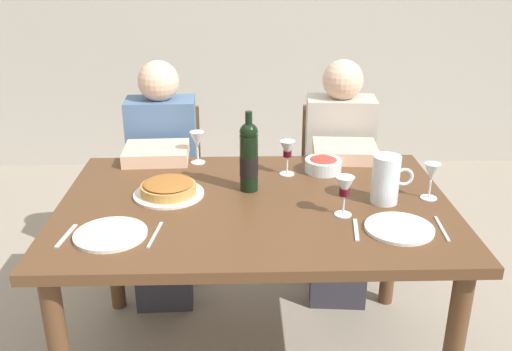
{
  "coord_description": "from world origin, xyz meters",
  "views": [
    {
      "loc": [
        -0.05,
        -1.96,
        1.68
      ],
      "look_at": [
        0.0,
        -0.01,
        0.87
      ],
      "focal_mm": 39.61,
      "sensor_mm": 36.0,
      "label": 1
    }
  ],
  "objects_px": {
    "water_pitcher": "(386,182)",
    "dining_table": "(255,223)",
    "dinner_plate_right_setting": "(111,234)",
    "diner_right": "(340,173)",
    "baked_tart": "(169,189)",
    "chair_right": "(334,177)",
    "wine_glass_spare": "(345,188)",
    "wine_bottle": "(249,157)",
    "wine_glass_right_diner": "(432,174)",
    "chair_left": "(168,178)",
    "salad_bowl": "(323,164)",
    "wine_glass_centre": "(197,141)",
    "wine_glass_left_diner": "(287,151)",
    "dinner_plate_left_setting": "(399,228)",
    "diner_left": "(162,175)"
  },
  "relations": [
    {
      "from": "dinner_plate_left_setting",
      "to": "dining_table",
      "type": "bearing_deg",
      "value": 154.0
    },
    {
      "from": "wine_glass_centre",
      "to": "diner_left",
      "type": "distance_m",
      "value": 0.38
    },
    {
      "from": "dining_table",
      "to": "chair_right",
      "type": "bearing_deg",
      "value": 62.41
    },
    {
      "from": "water_pitcher",
      "to": "wine_glass_right_diner",
      "type": "xyz_separation_m",
      "value": [
        0.18,
        0.03,
        0.02
      ]
    },
    {
      "from": "wine_bottle",
      "to": "dinner_plate_left_setting",
      "type": "xyz_separation_m",
      "value": [
        0.51,
        -0.36,
        -0.14
      ]
    },
    {
      "from": "dining_table",
      "to": "wine_glass_spare",
      "type": "bearing_deg",
      "value": -20.63
    },
    {
      "from": "wine_glass_left_diner",
      "to": "dinner_plate_left_setting",
      "type": "distance_m",
      "value": 0.63
    },
    {
      "from": "wine_glass_centre",
      "to": "water_pitcher",
      "type": "bearing_deg",
      "value": -30.54
    },
    {
      "from": "water_pitcher",
      "to": "dinner_plate_right_setting",
      "type": "height_order",
      "value": "water_pitcher"
    },
    {
      "from": "water_pitcher",
      "to": "dining_table",
      "type": "bearing_deg",
      "value": 178.61
    },
    {
      "from": "water_pitcher",
      "to": "chair_left",
      "type": "relative_size",
      "value": 0.22
    },
    {
      "from": "wine_glass_centre",
      "to": "wine_glass_spare",
      "type": "bearing_deg",
      "value": -43.97
    },
    {
      "from": "water_pitcher",
      "to": "diner_right",
      "type": "xyz_separation_m",
      "value": [
        -0.05,
        0.65,
        -0.23
      ]
    },
    {
      "from": "wine_glass_centre",
      "to": "wine_glass_spare",
      "type": "distance_m",
      "value": 0.79
    },
    {
      "from": "wine_glass_right_diner",
      "to": "chair_right",
      "type": "relative_size",
      "value": 0.17
    },
    {
      "from": "wine_glass_left_diner",
      "to": "wine_glass_right_diner",
      "type": "relative_size",
      "value": 1.04
    },
    {
      "from": "wine_glass_spare",
      "to": "diner_right",
      "type": "bearing_deg",
      "value": 80.82
    },
    {
      "from": "salad_bowl",
      "to": "chair_left",
      "type": "distance_m",
      "value": 0.99
    },
    {
      "from": "water_pitcher",
      "to": "wine_glass_spare",
      "type": "relative_size",
      "value": 1.24
    },
    {
      "from": "water_pitcher",
      "to": "diner_left",
      "type": "distance_m",
      "value": 1.17
    },
    {
      "from": "wine_bottle",
      "to": "dinner_plate_left_setting",
      "type": "distance_m",
      "value": 0.64
    },
    {
      "from": "wine_glass_spare",
      "to": "baked_tart",
      "type": "bearing_deg",
      "value": 163.58
    },
    {
      "from": "baked_tart",
      "to": "wine_glass_spare",
      "type": "distance_m",
      "value": 0.69
    },
    {
      "from": "dining_table",
      "to": "salad_bowl",
      "type": "distance_m",
      "value": 0.45
    },
    {
      "from": "wine_glass_right_diner",
      "to": "wine_glass_spare",
      "type": "relative_size",
      "value": 0.96
    },
    {
      "from": "dinner_plate_right_setting",
      "to": "wine_glass_left_diner",
      "type": "bearing_deg",
      "value": 39.66
    },
    {
      "from": "salad_bowl",
      "to": "diner_left",
      "type": "relative_size",
      "value": 0.14
    },
    {
      "from": "wine_glass_spare",
      "to": "wine_bottle",
      "type": "bearing_deg",
      "value": 145.02
    },
    {
      "from": "chair_left",
      "to": "diner_right",
      "type": "bearing_deg",
      "value": 163.01
    },
    {
      "from": "wine_glass_centre",
      "to": "baked_tart",
      "type": "bearing_deg",
      "value": -104.61
    },
    {
      "from": "chair_right",
      "to": "dinner_plate_right_setting",
      "type": "bearing_deg",
      "value": 54.56
    },
    {
      "from": "wine_bottle",
      "to": "water_pitcher",
      "type": "relative_size",
      "value": 1.74
    },
    {
      "from": "wine_bottle",
      "to": "salad_bowl",
      "type": "xyz_separation_m",
      "value": [
        0.32,
        0.19,
        -0.11
      ]
    },
    {
      "from": "wine_glass_spare",
      "to": "dinner_plate_left_setting",
      "type": "xyz_separation_m",
      "value": [
        0.18,
        -0.12,
        -0.1
      ]
    },
    {
      "from": "wine_glass_right_diner",
      "to": "wine_glass_left_diner",
      "type": "bearing_deg",
      "value": 153.85
    },
    {
      "from": "water_pitcher",
      "to": "salad_bowl",
      "type": "xyz_separation_m",
      "value": [
        -0.19,
        0.32,
        -0.05
      ]
    },
    {
      "from": "wine_glass_centre",
      "to": "chair_left",
      "type": "height_order",
      "value": "wine_glass_centre"
    },
    {
      "from": "baked_tart",
      "to": "chair_right",
      "type": "xyz_separation_m",
      "value": [
        0.8,
        0.8,
        -0.29
      ]
    },
    {
      "from": "dinner_plate_right_setting",
      "to": "wine_glass_centre",
      "type": "bearing_deg",
      "value": 69.78
    },
    {
      "from": "dining_table",
      "to": "baked_tart",
      "type": "distance_m",
      "value": 0.37
    },
    {
      "from": "baked_tart",
      "to": "dinner_plate_right_setting",
      "type": "bearing_deg",
      "value": -115.79
    },
    {
      "from": "dining_table",
      "to": "diner_left",
      "type": "relative_size",
      "value": 1.29
    },
    {
      "from": "wine_glass_centre",
      "to": "diner_right",
      "type": "xyz_separation_m",
      "value": [
        0.69,
        0.21,
        -0.25
      ]
    },
    {
      "from": "dining_table",
      "to": "dinner_plate_left_setting",
      "type": "height_order",
      "value": "dinner_plate_left_setting"
    },
    {
      "from": "chair_left",
      "to": "dinner_plate_right_setting",
      "type": "bearing_deg",
      "value": 85.5
    },
    {
      "from": "salad_bowl",
      "to": "wine_glass_right_diner",
      "type": "xyz_separation_m",
      "value": [
        0.37,
        -0.29,
        0.07
      ]
    },
    {
      "from": "water_pitcher",
      "to": "wine_glass_left_diner",
      "type": "relative_size",
      "value": 1.24
    },
    {
      "from": "wine_glass_spare",
      "to": "chair_right",
      "type": "distance_m",
      "value": 1.07
    },
    {
      "from": "wine_glass_right_diner",
      "to": "wine_glass_spare",
      "type": "distance_m",
      "value": 0.38
    },
    {
      "from": "diner_left",
      "to": "dinner_plate_left_setting",
      "type": "bearing_deg",
      "value": 134.69
    }
  ]
}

